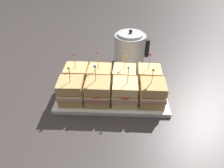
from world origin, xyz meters
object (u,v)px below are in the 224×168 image
(sandwich_back_center_left, at_px, (100,77))
(sandwich_back_far_right, at_px, (149,78))
(sandwich_front_center_left, at_px, (98,92))
(kettle_steel, at_px, (130,49))
(sandwich_front_far_left, at_px, (71,91))
(sandwich_front_far_right, at_px, (152,93))
(sandwich_back_far_left, at_px, (77,77))
(sandwich_front_center_right, at_px, (125,93))
(sandwich_back_center_right, at_px, (124,78))
(serving_platter, at_px, (112,95))

(sandwich_back_center_left, bearing_deg, sandwich_back_far_right, 0.83)
(sandwich_front_center_left, relative_size, sandwich_back_far_right, 0.99)
(sandwich_back_center_left, xyz_separation_m, kettle_steel, (0.15, 0.27, 0.02))
(sandwich_front_far_left, height_order, sandwich_front_far_right, sandwich_front_far_left)
(sandwich_back_far_left, height_order, sandwich_back_center_left, sandwich_back_center_left)
(sandwich_front_center_right, xyz_separation_m, sandwich_back_center_left, (-0.12, 0.11, -0.00))
(sandwich_back_center_right, bearing_deg, sandwich_front_center_right, -88.78)
(serving_platter, bearing_deg, sandwich_back_far_left, 161.06)
(sandwich_front_center_right, bearing_deg, kettle_steel, 85.32)
(sandwich_front_center_right, bearing_deg, serving_platter, 135.93)
(sandwich_front_far_right, xyz_separation_m, sandwich_back_far_left, (-0.34, 0.11, -0.00))
(sandwich_back_far_left, bearing_deg, sandwich_front_far_left, -91.26)
(sandwich_front_center_left, height_order, sandwich_front_center_right, sandwich_front_center_right)
(sandwich_front_far_left, distance_m, kettle_steel, 0.46)
(serving_platter, distance_m, sandwich_front_center_left, 0.10)
(sandwich_back_far_right, bearing_deg, sandwich_front_far_left, -161.56)
(sandwich_front_center_right, xyz_separation_m, kettle_steel, (0.03, 0.38, 0.02))
(sandwich_front_far_right, distance_m, sandwich_back_center_left, 0.25)
(sandwich_back_far_left, height_order, sandwich_back_far_right, sandwich_back_far_right)
(sandwich_front_center_left, height_order, sandwich_back_center_left, sandwich_back_center_left)
(sandwich_back_center_right, distance_m, kettle_steel, 0.27)
(kettle_steel, bearing_deg, sandwich_front_center_left, -110.69)
(sandwich_back_far_right, bearing_deg, kettle_steel, 106.64)
(sandwich_back_far_left, distance_m, sandwich_back_center_left, 0.11)
(serving_platter, height_order, sandwich_front_center_left, sandwich_front_center_left)
(kettle_steel, bearing_deg, sandwich_back_far_right, -73.36)
(sandwich_front_far_left, height_order, sandwich_back_far_right, sandwich_back_far_right)
(sandwich_front_far_left, relative_size, sandwich_back_center_left, 0.93)
(kettle_steel, bearing_deg, sandwich_front_far_left, -124.06)
(sandwich_front_center_left, bearing_deg, kettle_steel, 69.31)
(sandwich_front_center_left, bearing_deg, sandwich_front_center_right, 0.33)
(sandwich_back_far_right, bearing_deg, sandwich_front_center_right, -134.69)
(sandwich_front_far_left, height_order, sandwich_back_center_right, sandwich_front_far_left)
(sandwich_back_center_left, bearing_deg, sandwich_front_far_left, -135.54)
(sandwich_front_center_left, height_order, sandwich_back_far_right, sandwich_back_far_right)
(sandwich_front_center_left, bearing_deg, serving_platter, 44.42)
(sandwich_back_center_left, height_order, kettle_steel, sandwich_back_center_left)
(sandwich_front_center_left, xyz_separation_m, sandwich_back_far_right, (0.22, 0.11, -0.00))
(sandwich_front_far_left, distance_m, sandwich_front_center_right, 0.23)
(serving_platter, distance_m, kettle_steel, 0.35)
(sandwich_front_far_left, relative_size, sandwich_back_far_right, 0.97)
(sandwich_front_center_left, height_order, sandwich_back_far_left, sandwich_front_center_left)
(sandwich_front_center_right, bearing_deg, sandwich_back_center_right, 91.22)
(sandwich_front_center_right, relative_size, kettle_steel, 0.89)
(serving_platter, xyz_separation_m, sandwich_front_far_right, (0.17, -0.05, 0.06))
(sandwich_front_center_right, bearing_deg, sandwich_back_far_right, 45.31)
(sandwich_front_center_right, relative_size, sandwich_back_center_left, 0.96)
(sandwich_front_far_left, bearing_deg, serving_platter, 17.85)
(sandwich_front_far_left, relative_size, sandwich_back_center_right, 1.05)
(sandwich_front_far_right, relative_size, sandwich_back_center_left, 0.91)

